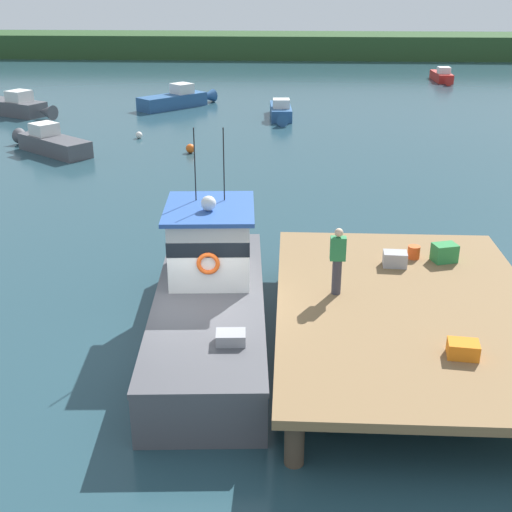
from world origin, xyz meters
TOP-DOWN VIEW (x-y plane):
  - ground_plane at (0.00, 0.00)m, footprint 200.00×200.00m
  - dock at (4.80, 0.00)m, footprint 6.00×9.00m
  - main_fishing_boat at (0.16, 0.73)m, footprint 3.07×9.90m
  - crate_single_by_cleat at (4.78, 2.18)m, footprint 0.62×0.47m
  - crate_stack_mid_dock at (5.48, -2.25)m, footprint 0.65×0.51m
  - crate_single_far at (6.11, 2.55)m, footprint 0.70×0.59m
  - bait_bucket at (5.35, 2.72)m, footprint 0.32×0.32m
  - deckhand_by_the_boat at (3.17, 0.47)m, footprint 0.36×0.22m
  - moored_boat_far_right at (14.64, 44.02)m, footprint 1.25×4.76m
  - moored_boat_outer_mooring at (1.45, 27.59)m, footprint 1.45×4.91m
  - moored_boat_near_channel at (-9.88, 18.43)m, footprint 5.00×4.29m
  - moored_boat_far_left at (-5.51, 31.08)m, footprint 4.96×5.14m
  - moored_boat_off_the_point at (-15.25, 27.81)m, footprint 5.99×3.91m
  - mooring_buoy_spare_mooring at (-2.89, 18.60)m, footprint 0.45×0.45m
  - mooring_buoy_inshore at (-6.13, 21.68)m, footprint 0.36×0.36m
  - far_shoreline at (0.00, 62.00)m, footprint 120.00×8.00m

SIDE VIEW (x-z plane):
  - ground_plane at x=0.00m, z-range 0.00..0.00m
  - mooring_buoy_inshore at x=-6.13m, z-range 0.00..0.36m
  - mooring_buoy_spare_mooring at x=-2.89m, z-range 0.00..0.45m
  - moored_boat_far_right at x=14.64m, z-range -0.19..1.02m
  - moored_boat_outer_mooring at x=1.45m, z-range -0.19..1.04m
  - moored_boat_near_channel at x=-9.88m, z-range -0.22..1.18m
  - moored_boat_far_left at x=-5.51m, z-range -0.24..1.28m
  - moored_boat_off_the_point at x=-15.25m, z-range -0.24..1.31m
  - main_fishing_boat at x=0.16m, z-range -1.39..3.41m
  - dock at x=4.80m, z-range 0.47..1.67m
  - far_shoreline at x=0.00m, z-range 0.00..2.40m
  - crate_stack_mid_dock at x=5.48m, z-range 1.20..1.52m
  - bait_bucket at x=5.35m, z-range 1.20..1.54m
  - crate_single_by_cleat at x=4.78m, z-range 1.20..1.58m
  - crate_single_far at x=6.11m, z-range 1.20..1.68m
  - deckhand_by_the_boat at x=3.17m, z-range 1.24..2.87m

